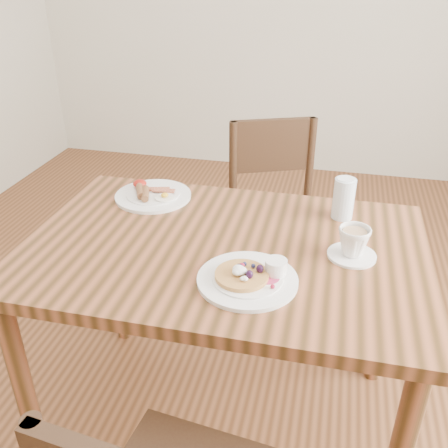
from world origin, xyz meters
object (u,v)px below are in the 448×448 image
dining_table (224,272)px  teacup_saucer (353,244)px  water_glass (344,199)px  pancake_plate (249,277)px  breakfast_plate (152,194)px  chair_far (277,212)px

dining_table → teacup_saucer: teacup_saucer is taller
dining_table → water_glass: 0.46m
dining_table → water_glass: water_glass is taller
pancake_plate → breakfast_plate: bearing=135.3°
breakfast_plate → teacup_saucer: 0.74m
chair_far → pancake_plate: chair_far is taller
pancake_plate → breakfast_plate: (-0.43, 0.43, -0.00)m
pancake_plate → breakfast_plate: pancake_plate is taller
teacup_saucer → pancake_plate: bearing=-144.4°
breakfast_plate → teacup_saucer: size_ratio=1.93×
chair_far → breakfast_plate: (-0.40, -0.48, 0.27)m
dining_table → pancake_plate: (0.11, -0.17, 0.11)m
breakfast_plate → water_glass: water_glass is taller
chair_far → dining_table: bearing=62.3°
dining_table → chair_far: (0.07, 0.74, -0.16)m
dining_table → breakfast_plate: bearing=141.5°
teacup_saucer → water_glass: bearing=98.3°
dining_table → pancake_plate: 0.23m
pancake_plate → teacup_saucer: teacup_saucer is taller
teacup_saucer → dining_table: bearing=-177.1°
breakfast_plate → teacup_saucer: bearing=-19.0°
chair_far → teacup_saucer: (0.30, -0.72, 0.30)m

